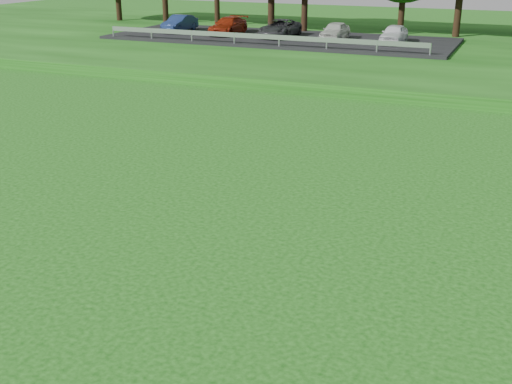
% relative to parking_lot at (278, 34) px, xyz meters
% --- Properties ---
extents(parking_lot, '(24.00, 9.00, 1.38)m').
position_rel_parking_lot_xyz_m(parking_lot, '(0.00, 0.00, 0.00)').
color(parking_lot, black).
rests_on(parking_lot, berm).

